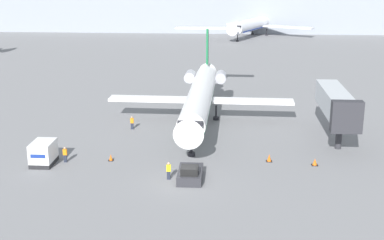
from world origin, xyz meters
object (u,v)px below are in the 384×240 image
at_px(worker_near_tug, 169,170).
at_px(traffic_cone_right, 269,158).
at_px(pushback_tug, 190,174).
at_px(jet_bridge, 336,104).
at_px(worker_on_apron, 65,154).
at_px(traffic_cone_left, 111,158).
at_px(traffic_cone_mid, 315,162).
at_px(airplane_parked_far_left, 259,23).
at_px(airplane_main, 200,95).
at_px(luggage_cart, 43,153).
at_px(worker_by_wing, 132,123).

relative_size(worker_near_tug, traffic_cone_right, 2.18).
height_order(pushback_tug, jet_bridge, jet_bridge).
xyz_separation_m(worker_on_apron, traffic_cone_left, (4.58, 0.79, -0.54)).
bearing_deg(worker_on_apron, pushback_tug, -15.67).
distance_m(traffic_cone_right, traffic_cone_mid, 4.62).
bearing_deg(traffic_cone_right, worker_on_apron, -175.50).
bearing_deg(airplane_parked_far_left, jet_bridge, -87.65).
bearing_deg(worker_near_tug, traffic_cone_left, 144.89).
height_order(airplane_main, worker_near_tug, airplane_main).
bearing_deg(traffic_cone_mid, traffic_cone_right, 170.27).
bearing_deg(traffic_cone_mid, airplane_main, 129.99).
bearing_deg(traffic_cone_mid, pushback_tug, -159.73).
height_order(pushback_tug, traffic_cone_right, pushback_tug).
distance_m(airplane_main, worker_near_tug, 19.85).
bearing_deg(worker_on_apron, airplane_parked_far_left, 76.51).
xyz_separation_m(worker_on_apron, traffic_cone_mid, (25.59, 0.88, -0.51)).
xyz_separation_m(luggage_cart, traffic_cone_mid, (27.61, 1.57, -0.85)).
bearing_deg(luggage_cart, worker_by_wing, 61.27).
distance_m(traffic_cone_mid, jet_bridge, 9.66).
relative_size(traffic_cone_mid, jet_bridge, 0.05).
bearing_deg(worker_near_tug, luggage_cart, 166.59).
relative_size(airplane_main, pushback_tug, 7.67).
xyz_separation_m(airplane_main, traffic_cone_right, (7.92, -14.09, -3.14)).
height_order(worker_near_tug, traffic_cone_left, worker_near_tug).
bearing_deg(worker_by_wing, traffic_cone_mid, -27.94).
height_order(worker_on_apron, traffic_cone_right, worker_on_apron).
bearing_deg(jet_bridge, airplane_main, 156.75).
relative_size(worker_by_wing, traffic_cone_left, 2.44).
distance_m(luggage_cart, traffic_cone_left, 6.83).
bearing_deg(luggage_cart, traffic_cone_right, 5.82).
xyz_separation_m(worker_by_wing, traffic_cone_left, (-0.28, -11.08, -0.54)).
relative_size(luggage_cart, worker_on_apron, 1.92).
height_order(worker_by_wing, airplane_parked_far_left, airplane_parked_far_left).
height_order(traffic_cone_left, airplane_parked_far_left, airplane_parked_far_left).
bearing_deg(airplane_main, airplane_parked_far_left, 82.34).
relative_size(airplane_main, airplane_parked_far_left, 0.94).
bearing_deg(pushback_tug, worker_by_wing, 118.17).
height_order(worker_on_apron, traffic_cone_left, worker_on_apron).
distance_m(airplane_main, pushback_tug, 19.67).
bearing_deg(jet_bridge, pushback_tug, -141.24).
height_order(airplane_main, luggage_cart, airplane_main).
distance_m(pushback_tug, jet_bridge, 20.57).
height_order(worker_near_tug, airplane_parked_far_left, airplane_parked_far_left).
bearing_deg(traffic_cone_left, worker_near_tug, -35.11).
xyz_separation_m(worker_by_wing, worker_on_apron, (-4.86, -11.87, 0.00)).
distance_m(airplane_main, traffic_cone_right, 16.46).
bearing_deg(worker_on_apron, traffic_cone_right, 4.50).
height_order(airplane_main, worker_by_wing, airplane_main).
bearing_deg(traffic_cone_mid, worker_by_wing, 152.06).
distance_m(worker_on_apron, jet_bridge, 30.51).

